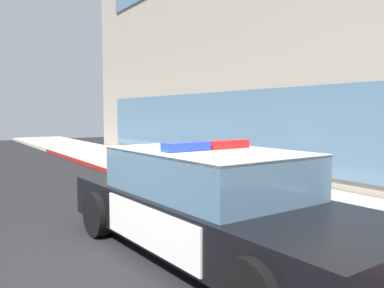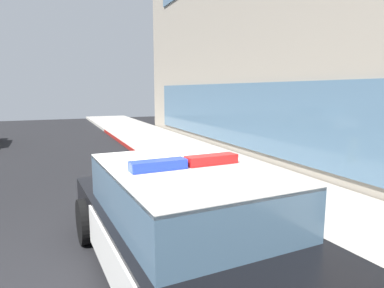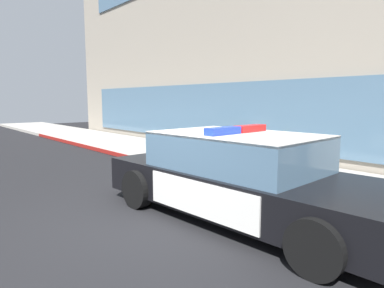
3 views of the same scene
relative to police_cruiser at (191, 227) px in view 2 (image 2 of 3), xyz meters
name	(u,v)px [view 2 (image 2 of 3)]	position (x,y,z in m)	size (l,w,h in m)	color
ground	(81,268)	(-0.83, -1.20, -0.68)	(48.00, 48.00, 0.00)	black
sidewalk	(323,217)	(-0.83, 2.88, -0.61)	(48.00, 3.08, 0.15)	#B2ADA3
curb_red_paint	(247,231)	(-0.83, 1.32, -0.61)	(28.80, 0.04, 0.14)	maroon
police_cruiser	(191,227)	(0.00, 0.00, 0.00)	(5.16, 2.35, 1.49)	black
fire_hydrant	(203,164)	(-3.77, 1.93, -0.18)	(0.34, 0.39, 0.73)	gold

